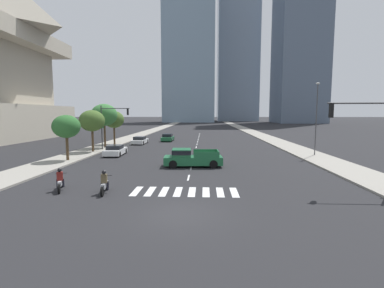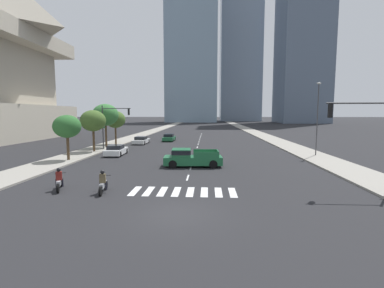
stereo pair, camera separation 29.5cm
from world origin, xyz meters
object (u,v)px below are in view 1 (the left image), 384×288
Objects in this scene: motorcycle_trailing at (60,181)px; traffic_signal_near at (368,127)px; street_tree_third at (104,115)px; sedan_white_2 at (115,150)px; motorcycle_lead at (105,184)px; street_tree_fourth at (114,120)px; street_tree_second at (92,121)px; sedan_white_0 at (140,140)px; traffic_signal_far at (112,120)px; street_tree_nearest at (66,127)px; street_lamp_east at (316,114)px; sedan_green_1 at (168,138)px; pickup_truck at (190,158)px.

motorcycle_trailing is 19.99m from traffic_signal_near.
street_tree_third is (-4.92, 22.06, 4.20)m from motorcycle_trailing.
street_tree_third is (-3.62, 6.63, 4.21)m from sedan_white_2.
street_tree_third is (-24.58, 21.55, 0.61)m from traffic_signal_near.
motorcycle_lead is 0.35× the size of traffic_signal_near.
street_tree_third is 1.18× the size of street_tree_fourth.
motorcycle_trailing reaches higher than sedan_white_2.
sedan_white_2 is 5.49m from street_tree_second.
sedan_white_0 is 9.20m from traffic_signal_far.
street_tree_third reaches higher than street_tree_fourth.
motorcycle_lead is at bearing -70.37° from street_tree_third.
street_tree_second is (-24.58, 17.12, -0.11)m from traffic_signal_near.
street_lamp_east is at bearing 10.07° from street_tree_nearest.
street_tree_fourth reaches higher than street_tree_nearest.
traffic_signal_far is at bearing -74.25° from street_tree_fourth.
street_tree_fourth is (-1.81, 6.43, -0.14)m from traffic_signal_far.
sedan_green_1 is 0.51× the size of street_lamp_east.
street_tree_nearest is at bearing -90.00° from street_tree_second.
street_tree_nearest is 0.89× the size of street_tree_second.
sedan_white_0 is 0.78× the size of traffic_signal_far.
motorcycle_lead is 16.55m from sedan_white_2.
sedan_white_0 is 1.06× the size of sedan_white_2.
street_tree_fourth reaches higher than sedan_white_2.
street_tree_nearest reaches higher than sedan_white_0.
traffic_signal_near reaches higher than motorcycle_lead.
sedan_white_2 is 0.52× the size of street_lamp_east.
street_tree_second is (-12.98, 8.95, 3.25)m from pickup_truck.
street_lamp_east is (14.30, 7.09, 4.14)m from pickup_truck.
motorcycle_lead is 0.25× the size of street_lamp_east.
street_tree_nearest is at bearing -90.00° from street_tree_fourth.
sedan_white_0 is 8.24m from street_tree_third.
traffic_signal_near is at bearing -46.37° from street_tree_fourth.
street_lamp_east is 28.00m from street_tree_third.
street_tree_nearest reaches higher than motorcycle_trailing.
pickup_truck is 11.54m from sedan_white_2.
street_tree_second is 4.49m from street_tree_third.
street_lamp_east is at bearing -57.69° from motorcycle_lead.
motorcycle_trailing is 0.34× the size of street_tree_third.
street_tree_second is (-3.66, -10.49, 3.49)m from sedan_white_0.
traffic_signal_near is at bearing -127.62° from sedan_white_2.
traffic_signal_far is at bearing 9.06° from motorcycle_lead.
sedan_white_2 is at bearing -61.36° from street_tree_third.
traffic_signal_near is 35.62m from street_tree_fourth.
motorcycle_trailing is 0.25× the size of street_lamp_east.
traffic_signal_near reaches higher than sedan_green_1.
traffic_signal_near is (20.96, -14.91, 3.59)m from sedan_white_2.
street_tree_fourth is at bearing 90.00° from street_tree_nearest.
street_lamp_east is at bearing -100.05° from traffic_signal_near.
street_tree_nearest is (-8.05, 11.44, 3.06)m from motorcycle_lead.
street_tree_fourth is at bearing -57.00° from pickup_truck.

